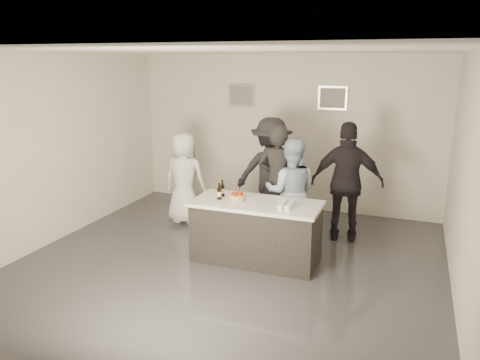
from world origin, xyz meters
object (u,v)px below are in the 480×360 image
at_px(beer_bottle_b, 219,191).
at_px(cake, 237,198).
at_px(bar_counter, 256,231).
at_px(beer_bottle_a, 222,188).
at_px(person_guest_back, 271,173).
at_px(person_guest_right, 347,182).
at_px(person_main_black, 277,182).
at_px(person_main_blue, 291,192).
at_px(person_guest_left, 185,178).

bearing_deg(beer_bottle_b, cake, 11.31).
height_order(bar_counter, beer_bottle_a, beer_bottle_a).
xyz_separation_m(beer_bottle_b, person_guest_back, (0.31, 1.56, -0.06)).
bearing_deg(person_guest_right, person_main_black, 9.22).
distance_m(person_main_blue, person_guest_back, 0.84).
distance_m(beer_bottle_b, person_main_black, 1.20).
distance_m(person_guest_right, person_guest_back, 1.35).
height_order(cake, person_main_black, person_main_black).
distance_m(beer_bottle_a, person_main_black, 1.07).
height_order(person_main_black, person_main_blue, person_main_black).
xyz_separation_m(beer_bottle_a, person_guest_back, (0.33, 1.39, -0.06)).
xyz_separation_m(person_main_black, person_guest_back, (-0.27, 0.51, 0.01)).
distance_m(bar_counter, person_guest_back, 1.60).
bearing_deg(person_main_blue, person_guest_left, -19.19).
height_order(bar_counter, person_guest_back, person_guest_back).
relative_size(person_main_black, person_guest_back, 0.99).
bearing_deg(cake, beer_bottle_a, 157.62).
bearing_deg(beer_bottle_b, person_main_black, 61.11).
bearing_deg(person_guest_left, bar_counter, 148.38).
height_order(beer_bottle_a, person_main_blue, person_main_blue).
bearing_deg(person_guest_right, person_guest_left, -4.03).
relative_size(bar_counter, beer_bottle_a, 7.15).
relative_size(beer_bottle_a, person_main_black, 0.14).
bearing_deg(beer_bottle_a, person_guest_back, 76.50).
relative_size(person_main_black, person_guest_left, 1.16).
bearing_deg(person_main_blue, beer_bottle_b, 36.78).
bearing_deg(person_guest_left, beer_bottle_b, 136.15).
relative_size(person_guest_left, person_guest_right, 0.84).
xyz_separation_m(beer_bottle_b, person_main_black, (0.58, 1.05, -0.08)).
bearing_deg(beer_bottle_b, beer_bottle_a, 96.68).
distance_m(bar_counter, person_guest_right, 1.78).
distance_m(person_guest_left, person_guest_right, 2.86).
xyz_separation_m(beer_bottle_b, person_guest_right, (1.65, 1.36, -0.05)).
xyz_separation_m(beer_bottle_b, person_guest_left, (-1.20, 1.22, -0.21)).
distance_m(person_main_black, person_main_blue, 0.30).
height_order(cake, beer_bottle_a, beer_bottle_a).
bearing_deg(person_guest_back, beer_bottle_a, 71.10).
xyz_separation_m(person_main_black, person_main_blue, (0.26, -0.13, -0.10)).
relative_size(bar_counter, person_main_black, 0.97).
bearing_deg(person_guest_left, person_guest_back, -165.51).
height_order(person_guest_right, person_guest_back, person_guest_right).
height_order(person_guest_left, person_guest_right, person_guest_right).
xyz_separation_m(cake, person_main_black, (0.32, 1.00, 0.02)).
relative_size(bar_counter, person_guest_right, 0.95).
bearing_deg(beer_bottle_b, person_guest_back, 78.63).
distance_m(beer_bottle_b, person_guest_left, 1.72).
relative_size(beer_bottle_b, person_main_blue, 0.15).
bearing_deg(beer_bottle_b, person_guest_right, 39.50).
bearing_deg(bar_counter, cake, -176.12).
relative_size(bar_counter, cake, 7.70).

